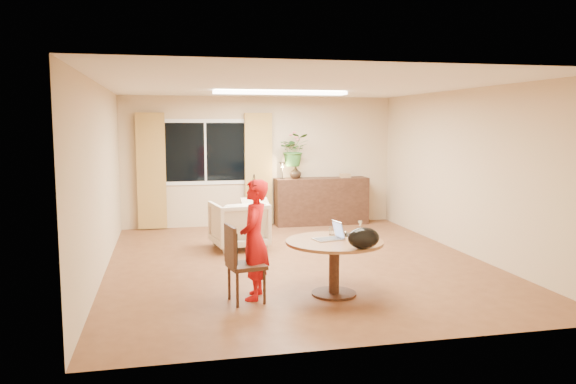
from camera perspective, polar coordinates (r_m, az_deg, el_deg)
The scene contains 24 objects.
floor at distance 8.45m, azimuth 0.93°, elevation -7.13°, with size 6.50×6.50×0.00m, color brown.
ceiling at distance 8.21m, azimuth 0.96°, elevation 10.74°, with size 6.50×6.50×0.00m, color white.
wall_back at distance 11.41m, azimuth -2.85°, elevation 3.14°, with size 5.50×5.50×0.00m, color tan.
wall_left at distance 8.05m, azimuth -18.46°, elevation 1.20°, with size 6.50×6.50×0.00m, color tan.
wall_right at distance 9.26m, azimuth 17.74°, elevation 1.94°, with size 6.50×6.50×0.00m, color tan.
window at distance 11.25m, azimuth -8.39°, elevation 4.04°, with size 1.70×0.03×1.30m.
curtain_left at distance 11.17m, azimuth -13.71°, elevation 2.07°, with size 0.55×0.08×2.25m, color olive.
curtain_right at distance 11.32m, azimuth -3.02°, elevation 2.32°, with size 0.55×0.08×2.25m, color olive.
ceiling_panel at distance 9.38m, azimuth -0.77°, elevation 10.06°, with size 2.20×0.35×0.05m, color white.
dining_table at distance 6.79m, azimuth 4.72°, elevation -6.10°, with size 1.17×1.17×0.67m.
dining_chair at distance 6.54m, azimuth -4.25°, elevation -7.25°, with size 0.44×0.40×0.91m, color black, non-canonical shape.
child at distance 6.62m, azimuth -3.43°, elevation -4.84°, with size 0.34×0.52×1.41m, color red.
laptop at distance 6.78m, azimuth 4.03°, elevation -3.92°, with size 0.34×0.23×0.23m, color #B7B7BC, non-canonical shape.
tumbler at distance 7.09m, azimuth 4.46°, elevation -3.96°, with size 0.07×0.07×0.10m, color white, non-canonical shape.
wine_glass at distance 7.11m, azimuth 7.35°, elevation -3.62°, with size 0.06×0.06×0.18m, color white, non-canonical shape.
pot_lid at distance 7.09m, azimuth 5.87°, elevation -4.24°, with size 0.21×0.21×0.03m, color white, non-canonical shape.
handbag at distance 6.32m, azimuth 7.69°, elevation -4.67°, with size 0.37×0.21×0.25m, color black, non-canonical shape.
armchair at distance 9.34m, azimuth -5.02°, elevation -3.32°, with size 0.84×0.87×0.79m, color beige.
throw at distance 9.31m, azimuth -3.30°, elevation -0.79°, with size 0.45×0.55×0.03m, color beige, non-canonical shape.
sideboard at distance 11.53m, azimuth 3.40°, elevation -0.93°, with size 1.91×0.47×0.96m, color black.
vase at distance 11.33m, azimuth 0.76°, elevation 2.01°, with size 0.24×0.24×0.25m, color black.
bouquet at distance 11.29m, azimuth 0.61°, elevation 4.30°, with size 0.59×0.51×0.66m, color #266224.
book_stack at distance 11.62m, azimuth 5.82°, elevation 1.70°, with size 0.21×0.16×0.09m, color brown, non-canonical shape.
desk_lamp at distance 11.21m, azimuth -0.57°, elevation 2.23°, with size 0.15×0.15×0.36m, color black, non-canonical shape.
Camera 1 is at (-1.90, -7.97, 2.06)m, focal length 35.00 mm.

